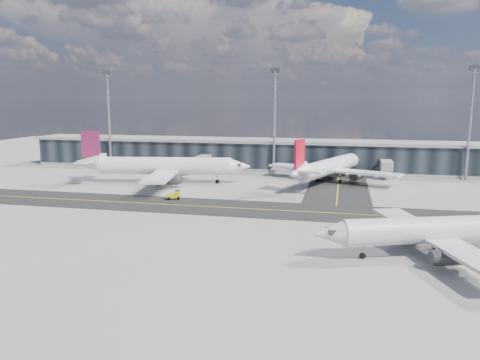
{
  "coord_description": "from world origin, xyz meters",
  "views": [
    {
      "loc": [
        19.02,
        -80.88,
        20.66
      ],
      "look_at": [
        -0.54,
        6.72,
        5.0
      ],
      "focal_mm": 35.0,
      "sensor_mm": 36.0,
      "label": 1
    }
  ],
  "objects_px": {
    "airliner_near": "(445,230)",
    "baggage_tug": "(175,195)",
    "airliner_af": "(162,166)",
    "service_van": "(332,175)",
    "airliner_redtail": "(330,167)"
  },
  "relations": [
    {
      "from": "airliner_af",
      "to": "service_van",
      "type": "relative_size",
      "value": 9.31
    },
    {
      "from": "airliner_redtail",
      "to": "airliner_near",
      "type": "xyz_separation_m",
      "value": [
        16.8,
        -52.67,
        -0.44
      ]
    },
    {
      "from": "airliner_near",
      "to": "service_van",
      "type": "relative_size",
      "value": 7.47
    },
    {
      "from": "service_van",
      "to": "airliner_near",
      "type": "bearing_deg",
      "value": -96.21
    },
    {
      "from": "airliner_af",
      "to": "baggage_tug",
      "type": "bearing_deg",
      "value": 19.71
    },
    {
      "from": "airliner_af",
      "to": "airliner_redtail",
      "type": "distance_m",
      "value": 41.47
    },
    {
      "from": "baggage_tug",
      "to": "airliner_redtail",
      "type": "bearing_deg",
      "value": 111.8
    },
    {
      "from": "airliner_near",
      "to": "service_van",
      "type": "distance_m",
      "value": 62.84
    },
    {
      "from": "airliner_redtail",
      "to": "service_van",
      "type": "height_order",
      "value": "airliner_redtail"
    },
    {
      "from": "airliner_near",
      "to": "baggage_tug",
      "type": "relative_size",
      "value": 10.66
    },
    {
      "from": "airliner_near",
      "to": "service_van",
      "type": "bearing_deg",
      "value": -4.35
    },
    {
      "from": "airliner_near",
      "to": "baggage_tug",
      "type": "distance_m",
      "value": 53.85
    },
    {
      "from": "airliner_af",
      "to": "airliner_near",
      "type": "relative_size",
      "value": 1.25
    },
    {
      "from": "airliner_redtail",
      "to": "baggage_tug",
      "type": "xyz_separation_m",
      "value": [
        -30.6,
        -27.24,
        -3.01
      ]
    },
    {
      "from": "airliner_redtail",
      "to": "service_van",
      "type": "bearing_deg",
      "value": 108.38
    }
  ]
}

